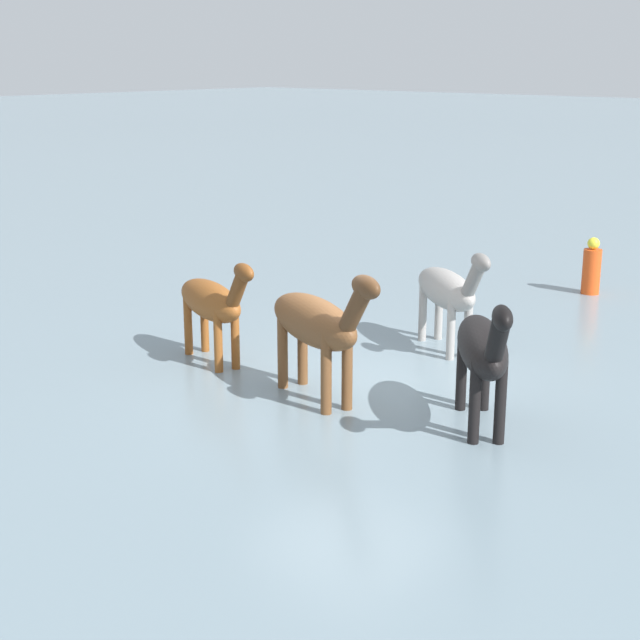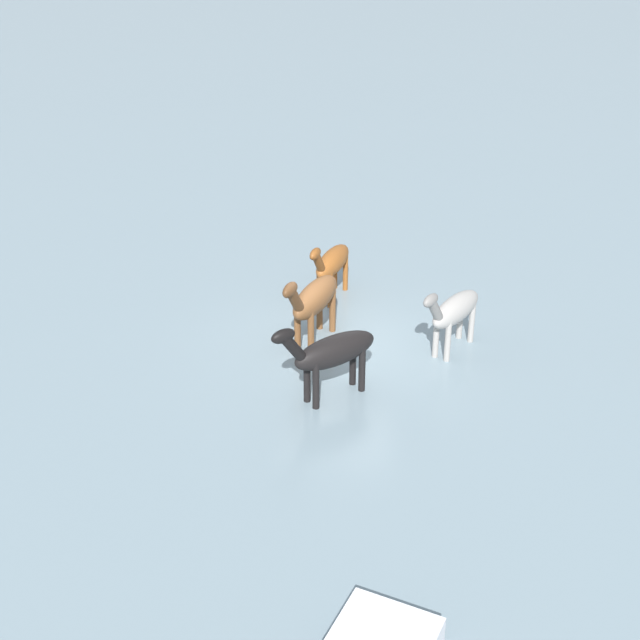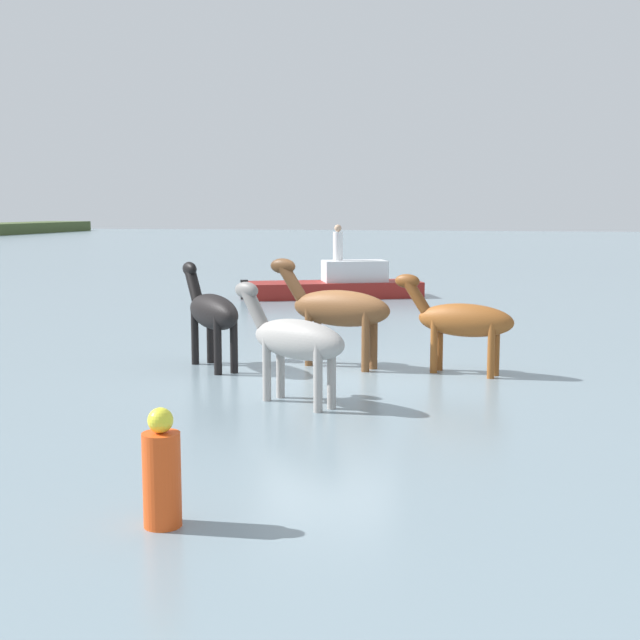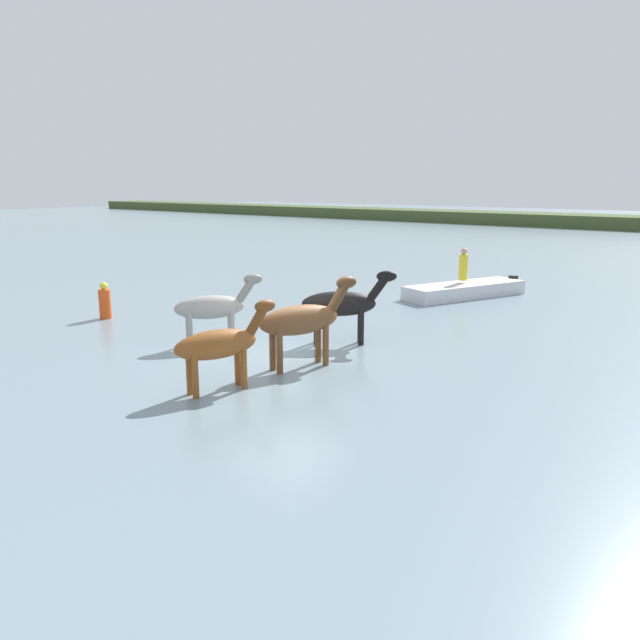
# 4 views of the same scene
# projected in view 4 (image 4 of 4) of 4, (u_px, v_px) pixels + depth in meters

# --- Properties ---
(ground_plane) EXTENTS (190.53, 190.53, 0.00)m
(ground_plane) POSITION_uv_depth(u_px,v_px,m) (287.00, 361.00, 14.67)
(ground_plane) COLOR gray
(horse_chestnut_trailing) EXTENTS (0.99, 2.27, 1.76)m
(horse_chestnut_trailing) POSITION_uv_depth(u_px,v_px,m) (220.00, 344.00, 12.40)
(horse_chestnut_trailing) COLOR brown
(horse_chestnut_trailing) RESTS_ON ground_plane
(horse_gray_outer) EXTENTS (1.19, 2.56, 2.00)m
(horse_gray_outer) POSITION_uv_depth(u_px,v_px,m) (303.00, 320.00, 14.00)
(horse_gray_outer) COLOR brown
(horse_gray_outer) RESTS_ON ground_plane
(horse_pinto_flank) EXTENTS (2.11, 1.91, 1.92)m
(horse_pinto_flank) POSITION_uv_depth(u_px,v_px,m) (342.00, 304.00, 16.08)
(horse_pinto_flank) COLOR black
(horse_pinto_flank) RESTS_ON ground_plane
(horse_dark_mare) EXTENTS (1.50, 2.17, 1.81)m
(horse_dark_mare) POSITION_uv_depth(u_px,v_px,m) (213.00, 307.00, 15.98)
(horse_dark_mare) COLOR #9E9993
(horse_dark_mare) RESTS_ON ground_plane
(boat_motor_center) EXTENTS (2.95, 5.11, 0.75)m
(boat_motor_center) POSITION_uv_depth(u_px,v_px,m) (465.00, 292.00, 23.04)
(boat_motor_center) COLOR silver
(boat_motor_center) RESTS_ON ground_plane
(person_spotter_bow) EXTENTS (0.32, 0.32, 1.19)m
(person_spotter_bow) POSITION_uv_depth(u_px,v_px,m) (463.00, 265.00, 22.96)
(person_spotter_bow) COLOR yellow
(person_spotter_bow) RESTS_ON boat_motor_center
(buoy_channel_marker) EXTENTS (0.36, 0.36, 1.14)m
(buoy_channel_marker) POSITION_uv_depth(u_px,v_px,m) (105.00, 302.00, 19.25)
(buoy_channel_marker) COLOR #E54C19
(buoy_channel_marker) RESTS_ON ground_plane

